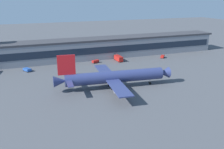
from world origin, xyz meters
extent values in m
plane|color=#4C4F54|center=(0.00, 0.00, 0.00)|extent=(600.00, 600.00, 0.00)
cube|color=gray|center=(0.00, 56.93, 5.99)|extent=(189.88, 15.91, 11.97)
cube|color=#38383D|center=(0.00, 56.93, 12.57)|extent=(193.68, 16.23, 1.20)
cube|color=#192333|center=(0.00, 48.93, 6.59)|extent=(186.09, 0.16, 4.31)
cylinder|color=navy|center=(-1.67, -1.38, 5.11)|extent=(45.38, 10.17, 5.41)
cone|color=navy|center=(22.35, -3.95, 5.11)|extent=(5.39, 5.63, 5.14)
cone|color=navy|center=(-25.95, 1.22, 5.11)|extent=(6.44, 5.48, 4.87)
cube|color=red|center=(-23.08, 0.91, 12.15)|extent=(7.59, 1.30, 8.66)
cube|color=navy|center=(-21.95, 6.77, 5.92)|extent=(3.42, 9.94, 0.30)
cube|color=navy|center=(-23.21, -5.06, 5.92)|extent=(3.42, 9.94, 0.30)
cube|color=navy|center=(-2.29, 11.60, 4.57)|extent=(8.12, 20.80, 0.50)
cube|color=navy|center=(-5.02, -13.94, 4.57)|extent=(8.12, 20.80, 0.50)
cylinder|color=#99999E|center=(-1.62, 8.47, 2.68)|extent=(4.76, 3.43, 2.98)
cylinder|color=#99999E|center=(-3.70, -11.02, 2.68)|extent=(4.76, 3.43, 2.98)
cylinder|color=black|center=(15.36, -3.20, 0.55)|extent=(1.15, 0.61, 1.10)
cylinder|color=slate|center=(15.36, -3.20, 2.03)|extent=(0.24, 0.24, 2.41)
cylinder|color=black|center=(-3.65, 1.28, 0.55)|extent=(1.15, 0.61, 1.10)
cylinder|color=slate|center=(-3.65, 1.28, 2.03)|extent=(0.24, 0.24, 2.41)
cylinder|color=black|center=(-4.17, -3.56, 0.55)|extent=(1.15, 0.61, 1.10)
cylinder|color=slate|center=(-4.17, -3.56, 2.03)|extent=(0.24, 0.24, 2.41)
cube|color=red|center=(3.12, 43.63, 1.10)|extent=(4.79, 3.31, 1.50)
cube|color=black|center=(1.98, 43.21, 1.40)|extent=(2.05, 2.17, 0.38)
cylinder|color=black|center=(1.97, 42.30, 0.35)|extent=(0.76, 0.52, 0.70)
cylinder|color=black|center=(1.37, 43.90, 0.35)|extent=(0.76, 0.52, 0.70)
cylinder|color=black|center=(4.86, 43.37, 0.35)|extent=(0.76, 0.52, 0.70)
cylinder|color=black|center=(4.26, 44.97, 0.35)|extent=(0.76, 0.52, 0.70)
cube|color=red|center=(18.42, 43.04, 1.85)|extent=(3.01, 8.47, 3.00)
cube|color=black|center=(18.48, 40.73, 2.45)|extent=(2.65, 3.00, 0.75)
cylinder|color=black|center=(19.75, 40.13, 0.35)|extent=(0.32, 0.71, 0.70)
cylinder|color=black|center=(17.23, 40.07, 0.35)|extent=(0.32, 0.71, 0.70)
cylinder|color=black|center=(19.60, 46.01, 0.35)|extent=(0.32, 0.71, 0.70)
cylinder|color=black|center=(17.08, 45.95, 0.35)|extent=(0.32, 0.71, 0.70)
cube|color=#2651A5|center=(-37.63, 39.86, 1.05)|extent=(4.50, 5.46, 1.40)
cube|color=black|center=(-38.23, 41.04, 1.33)|extent=(2.89, 2.59, 0.35)
cylinder|color=black|center=(-39.44, 40.83, 0.35)|extent=(0.59, 0.76, 0.70)
cylinder|color=black|center=(-37.36, 41.89, 0.35)|extent=(0.59, 0.76, 0.70)
cylinder|color=black|center=(-37.91, 37.84, 0.35)|extent=(0.59, 0.76, 0.70)
cylinder|color=black|center=(-35.83, 38.90, 0.35)|extent=(0.59, 0.76, 0.70)
cube|color=red|center=(49.17, 39.97, 1.10)|extent=(3.93, 3.99, 1.50)
cube|color=black|center=(48.49, 39.25, 1.40)|extent=(2.20, 2.18, 0.38)
cylinder|color=black|center=(48.95, 38.44, 0.35)|extent=(0.70, 0.71, 0.70)
cylinder|color=black|center=(47.65, 39.68, 0.35)|extent=(0.70, 0.71, 0.70)
cylinder|color=black|center=(50.69, 40.26, 0.35)|extent=(0.70, 0.71, 0.70)
cylinder|color=black|center=(49.39, 41.50, 0.35)|extent=(0.70, 0.71, 0.70)
camera|label=1|loc=(-42.34, -102.64, 40.38)|focal=40.68mm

